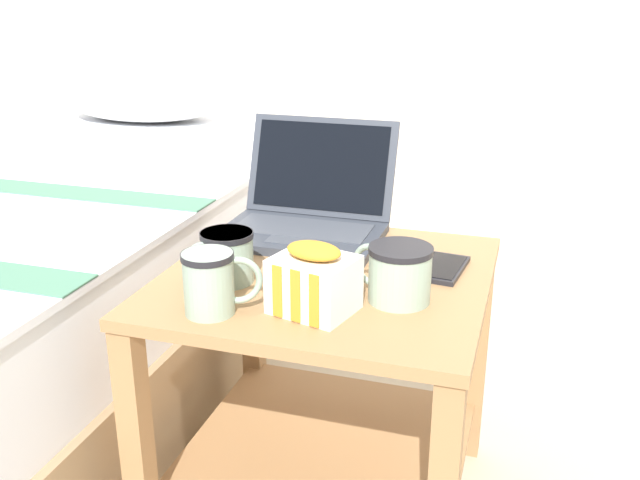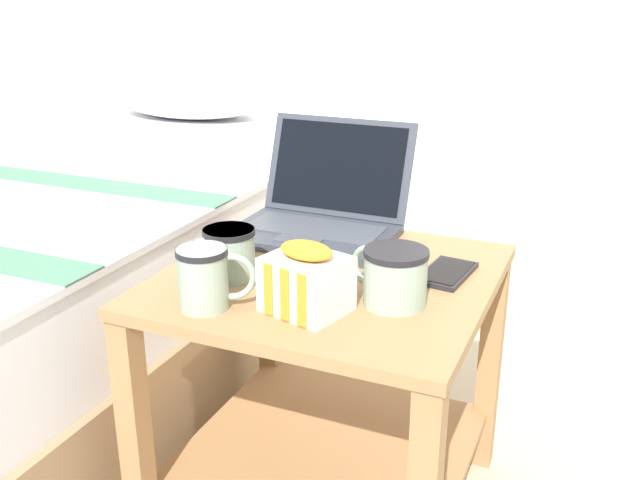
{
  "view_description": "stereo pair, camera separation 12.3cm",
  "coord_description": "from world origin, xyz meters",
  "px_view_note": "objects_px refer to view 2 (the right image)",
  "views": [
    {
      "loc": [
        0.35,
        -1.15,
        1.01
      ],
      "look_at": [
        0.0,
        -0.04,
        0.59
      ],
      "focal_mm": 40.0,
      "sensor_mm": 36.0,
      "label": 1
    },
    {
      "loc": [
        0.46,
        -1.11,
        1.01
      ],
      "look_at": [
        0.0,
        -0.04,
        0.59
      ],
      "focal_mm": 40.0,
      "sensor_mm": 36.0,
      "label": 2
    }
  ],
  "objects_px": {
    "bed": "(46,245)",
    "mug_mid_center": "(394,274)",
    "cell_phone": "(447,273)",
    "mug_front_right": "(228,251)",
    "mug_front_left": "(205,275)",
    "snack_bag": "(306,280)",
    "laptop": "(321,211)"
  },
  "relations": [
    {
      "from": "bed",
      "to": "mug_mid_center",
      "type": "distance_m",
      "value": 1.36
    },
    {
      "from": "cell_phone",
      "to": "mug_front_right",
      "type": "bearing_deg",
      "value": -155.13
    },
    {
      "from": "mug_front_left",
      "to": "mug_mid_center",
      "type": "distance_m",
      "value": 0.31
    },
    {
      "from": "cell_phone",
      "to": "snack_bag",
      "type": "bearing_deg",
      "value": -126.74
    },
    {
      "from": "mug_mid_center",
      "to": "mug_front_left",
      "type": "bearing_deg",
      "value": -153.59
    },
    {
      "from": "bed",
      "to": "snack_bag",
      "type": "xyz_separation_m",
      "value": [
        1.12,
        -0.56,
        0.3
      ]
    },
    {
      "from": "mug_front_right",
      "to": "mug_mid_center",
      "type": "xyz_separation_m",
      "value": [
        0.31,
        0.01,
        0.0
      ]
    },
    {
      "from": "snack_bag",
      "to": "cell_phone",
      "type": "distance_m",
      "value": 0.29
    },
    {
      "from": "snack_bag",
      "to": "mug_front_right",
      "type": "bearing_deg",
      "value": 160.06
    },
    {
      "from": "bed",
      "to": "mug_mid_center",
      "type": "bearing_deg",
      "value": -21.21
    },
    {
      "from": "bed",
      "to": "mug_front_right",
      "type": "distance_m",
      "value": 1.1
    },
    {
      "from": "bed",
      "to": "mug_front_left",
      "type": "relative_size",
      "value": 17.89
    },
    {
      "from": "snack_bag",
      "to": "cell_phone",
      "type": "bearing_deg",
      "value": 53.26
    },
    {
      "from": "snack_bag",
      "to": "bed",
      "type": "bearing_deg",
      "value": 153.35
    },
    {
      "from": "mug_front_right",
      "to": "cell_phone",
      "type": "distance_m",
      "value": 0.4
    },
    {
      "from": "mug_front_right",
      "to": "mug_mid_center",
      "type": "bearing_deg",
      "value": 2.49
    },
    {
      "from": "laptop",
      "to": "mug_front_right",
      "type": "xyz_separation_m",
      "value": [
        -0.05,
        -0.29,
        0.01
      ]
    },
    {
      "from": "bed",
      "to": "laptop",
      "type": "relative_size",
      "value": 6.64
    },
    {
      "from": "snack_bag",
      "to": "cell_phone",
      "type": "xyz_separation_m",
      "value": [
        0.17,
        0.23,
        -0.05
      ]
    },
    {
      "from": "mug_front_left",
      "to": "mug_mid_center",
      "type": "height_order",
      "value": "mug_front_left"
    },
    {
      "from": "mug_front_right",
      "to": "cell_phone",
      "type": "relative_size",
      "value": 0.83
    },
    {
      "from": "laptop",
      "to": "mug_mid_center",
      "type": "xyz_separation_m",
      "value": [
        0.25,
        -0.28,
        0.01
      ]
    },
    {
      "from": "laptop",
      "to": "mug_front_right",
      "type": "height_order",
      "value": "laptop"
    },
    {
      "from": "bed",
      "to": "cell_phone",
      "type": "relative_size",
      "value": 15.05
    },
    {
      "from": "bed",
      "to": "laptop",
      "type": "xyz_separation_m",
      "value": [
        0.99,
        -0.2,
        0.29
      ]
    },
    {
      "from": "mug_mid_center",
      "to": "cell_phone",
      "type": "relative_size",
      "value": 0.99
    },
    {
      "from": "cell_phone",
      "to": "laptop",
      "type": "bearing_deg",
      "value": 157.11
    },
    {
      "from": "mug_front_left",
      "to": "snack_bag",
      "type": "distance_m",
      "value": 0.16
    },
    {
      "from": "mug_mid_center",
      "to": "snack_bag",
      "type": "distance_m",
      "value": 0.15
    },
    {
      "from": "laptop",
      "to": "cell_phone",
      "type": "bearing_deg",
      "value": -22.89
    },
    {
      "from": "mug_front_left",
      "to": "cell_phone",
      "type": "distance_m",
      "value": 0.44
    },
    {
      "from": "mug_front_left",
      "to": "snack_bag",
      "type": "relative_size",
      "value": 0.83
    }
  ]
}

